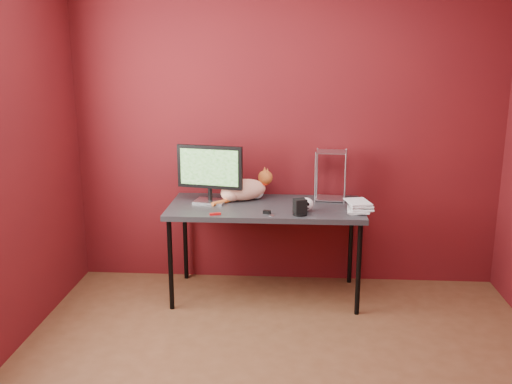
# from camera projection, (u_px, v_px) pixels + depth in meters

# --- Properties ---
(room) EXTENTS (3.52, 3.52, 2.61)m
(room) POSITION_uv_depth(u_px,v_px,m) (283.00, 147.00, 2.92)
(room) COLOR #52311C
(room) RESTS_ON ground
(desk) EXTENTS (1.50, 0.70, 0.75)m
(desk) POSITION_uv_depth(u_px,v_px,m) (266.00, 212.00, 4.44)
(desk) COLOR black
(desk) RESTS_ON ground
(monitor) EXTENTS (0.52, 0.21, 0.46)m
(monitor) POSITION_uv_depth(u_px,v_px,m) (210.00, 171.00, 4.44)
(monitor) COLOR #ADACB1
(monitor) RESTS_ON desk
(cat) EXTENTS (0.46, 0.38, 0.25)m
(cat) POSITION_uv_depth(u_px,v_px,m) (244.00, 189.00, 4.56)
(cat) COLOR orange
(cat) RESTS_ON desk
(skull_mug) EXTENTS (0.10, 0.11, 0.10)m
(skull_mug) POSITION_uv_depth(u_px,v_px,m) (306.00, 204.00, 4.26)
(skull_mug) COLOR white
(skull_mug) RESTS_ON desk
(speaker) EXTENTS (0.11, 0.11, 0.12)m
(speaker) POSITION_uv_depth(u_px,v_px,m) (300.00, 208.00, 4.15)
(speaker) COLOR black
(speaker) RESTS_ON desk
(book_stack) EXTENTS (0.21, 0.25, 0.87)m
(book_stack) POSITION_uv_depth(u_px,v_px,m) (351.00, 154.00, 4.17)
(book_stack) COLOR beige
(book_stack) RESTS_ON desk
(wire_rack) EXTENTS (0.25, 0.21, 0.40)m
(wire_rack) POSITION_uv_depth(u_px,v_px,m) (331.00, 175.00, 4.54)
(wire_rack) COLOR #ADACB1
(wire_rack) RESTS_ON desk
(pocket_knife) EXTENTS (0.09, 0.05, 0.02)m
(pocket_knife) POSITION_uv_depth(u_px,v_px,m) (215.00, 214.00, 4.16)
(pocket_knife) COLOR #AB0D0E
(pocket_knife) RESTS_ON desk
(black_gadget) EXTENTS (0.06, 0.05, 0.02)m
(black_gadget) POSITION_uv_depth(u_px,v_px,m) (267.00, 212.00, 4.20)
(black_gadget) COLOR black
(black_gadget) RESTS_ON desk
(washer) EXTENTS (0.04, 0.04, 0.00)m
(washer) POSITION_uv_depth(u_px,v_px,m) (271.00, 216.00, 4.14)
(washer) COLOR #ADACB1
(washer) RESTS_ON desk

